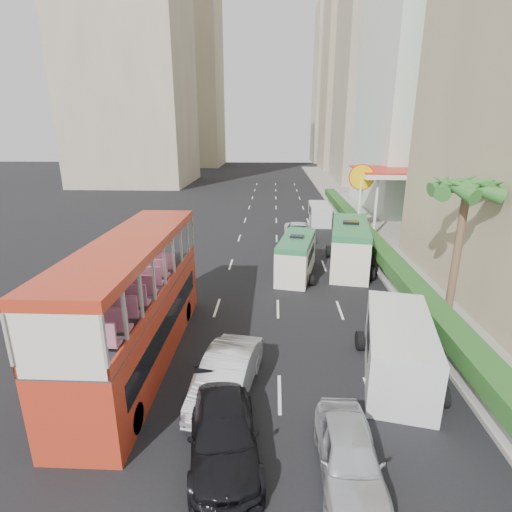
# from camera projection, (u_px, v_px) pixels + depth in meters

# --- Properties ---
(ground_plane) EXTENTS (200.00, 200.00, 0.00)m
(ground_plane) POSITION_uv_depth(u_px,v_px,m) (289.00, 363.00, 15.98)
(ground_plane) COLOR black
(ground_plane) RESTS_ON ground
(double_decker_bus) EXTENTS (2.50, 11.00, 5.06)m
(double_decker_bus) POSITION_uv_depth(u_px,v_px,m) (136.00, 302.00, 15.47)
(double_decker_bus) COLOR #B63019
(double_decker_bus) RESTS_ON ground
(car_silver_lane_a) EXTENTS (2.39, 4.86, 1.53)m
(car_silver_lane_a) POSITION_uv_depth(u_px,v_px,m) (227.00, 394.00, 14.11)
(car_silver_lane_a) COLOR silver
(car_silver_lane_a) RESTS_ON ground
(car_silver_lane_b) EXTENTS (1.64, 4.06, 1.38)m
(car_silver_lane_b) POSITION_uv_depth(u_px,v_px,m) (347.00, 475.00, 10.80)
(car_silver_lane_b) COLOR silver
(car_silver_lane_b) RESTS_ON ground
(car_black) EXTENTS (2.78, 5.10, 1.40)m
(car_black) POSITION_uv_depth(u_px,v_px,m) (224.00, 451.00, 11.62)
(car_black) COLOR black
(car_black) RESTS_ON ground
(van_asset) EXTENTS (2.53, 5.16, 1.41)m
(van_asset) POSITION_uv_depth(u_px,v_px,m) (298.00, 240.00, 33.49)
(van_asset) COLOR silver
(van_asset) RESTS_ON ground
(minibus_near) EXTENTS (2.87, 5.79, 2.46)m
(minibus_near) POSITION_uv_depth(u_px,v_px,m) (296.00, 256.00, 25.33)
(minibus_near) COLOR silver
(minibus_near) RESTS_ON ground
(minibus_far) EXTENTS (3.30, 7.11, 3.03)m
(minibus_far) POSITION_uv_depth(u_px,v_px,m) (349.00, 246.00, 26.50)
(minibus_far) COLOR silver
(minibus_far) RESTS_ON ground
(panel_van_near) EXTENTS (3.34, 5.92, 2.23)m
(panel_van_near) POSITION_uv_depth(u_px,v_px,m) (398.00, 348.00, 14.90)
(panel_van_near) COLOR silver
(panel_van_near) RESTS_ON ground
(panel_van_far) EXTENTS (1.97, 4.78, 1.90)m
(panel_van_far) POSITION_uv_depth(u_px,v_px,m) (319.00, 214.00, 39.31)
(panel_van_far) COLOR silver
(panel_van_far) RESTS_ON ground
(sidewalk) EXTENTS (6.00, 120.00, 0.18)m
(sidewalk) POSITION_uv_depth(u_px,v_px,m) (372.00, 223.00, 39.37)
(sidewalk) COLOR #99968C
(sidewalk) RESTS_ON ground
(kerb_wall) EXTENTS (0.30, 44.00, 1.00)m
(kerb_wall) POSITION_uv_depth(u_px,v_px,m) (368.00, 249.00, 28.84)
(kerb_wall) COLOR silver
(kerb_wall) RESTS_ON sidewalk
(hedge) EXTENTS (1.10, 44.00, 0.70)m
(hedge) POSITION_uv_depth(u_px,v_px,m) (369.00, 237.00, 28.58)
(hedge) COLOR #2D6626
(hedge) RESTS_ON kerb_wall
(palm_tree) EXTENTS (0.36, 0.36, 6.40)m
(palm_tree) POSITION_uv_depth(u_px,v_px,m) (457.00, 255.00, 18.43)
(palm_tree) COLOR brown
(palm_tree) RESTS_ON sidewalk
(shell_station) EXTENTS (6.50, 8.00, 5.50)m
(shell_station) POSITION_uv_depth(u_px,v_px,m) (390.00, 200.00, 36.61)
(shell_station) COLOR silver
(shell_station) RESTS_ON ground
(tower_mid) EXTENTS (16.00, 16.00, 50.00)m
(tower_mid) POSITION_uv_depth(u_px,v_px,m) (395.00, 22.00, 62.81)
(tower_mid) COLOR #B6A78F
(tower_mid) RESTS_ON ground
(tower_far_a) EXTENTS (14.00, 14.00, 44.00)m
(tower_far_a) POSITION_uv_depth(u_px,v_px,m) (357.00, 66.00, 86.60)
(tower_far_a) COLOR tan
(tower_far_a) RESTS_ON ground
(tower_far_b) EXTENTS (14.00, 14.00, 40.00)m
(tower_far_b) POSITION_uv_depth(u_px,v_px,m) (340.00, 86.00, 108.14)
(tower_far_b) COLOR #B6A78F
(tower_far_b) RESTS_ON ground
(tower_left_a) EXTENTS (18.00, 18.00, 52.00)m
(tower_left_a) POSITION_uv_depth(u_px,v_px,m) (125.00, 13.00, 61.42)
(tower_left_a) COLOR #B6A78F
(tower_left_a) RESTS_ON ground
(tower_left_b) EXTENTS (16.00, 16.00, 46.00)m
(tower_left_b) POSITION_uv_depth(u_px,v_px,m) (187.00, 67.00, 95.56)
(tower_left_b) COLOR tan
(tower_left_b) RESTS_ON ground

